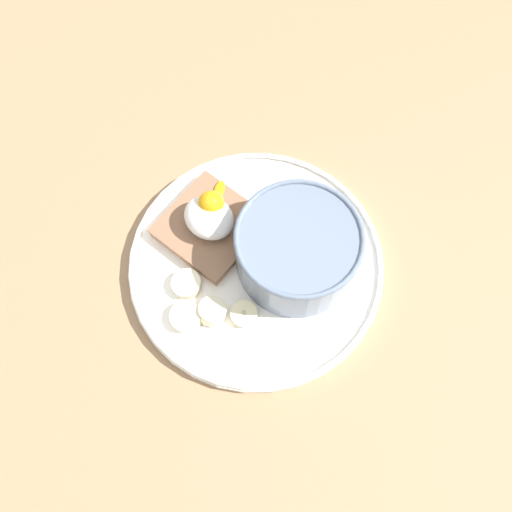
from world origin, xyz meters
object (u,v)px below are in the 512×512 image
(poached_egg, at_px, (210,214))
(oatmeal_bowl, at_px, (298,249))
(toast_slice, at_px, (211,227))
(banana_slice_left, at_px, (187,284))
(banana_slice_right, at_px, (186,317))
(banana_slice_front, at_px, (209,309))
(banana_slice_back, at_px, (244,314))

(poached_egg, bearing_deg, oatmeal_bowl, -165.25)
(oatmeal_bowl, bearing_deg, toast_slice, 16.40)
(toast_slice, height_order, banana_slice_left, toast_slice)
(oatmeal_bowl, height_order, banana_slice_right, oatmeal_bowl)
(poached_egg, relative_size, banana_slice_front, 2.24)
(banana_slice_front, distance_m, banana_slice_left, 0.04)
(toast_slice, xyz_separation_m, banana_slice_front, (-0.06, 0.08, 0.00))
(banana_slice_front, bearing_deg, banana_slice_right, 56.15)
(poached_egg, xyz_separation_m, banana_slice_right, (-0.05, 0.10, -0.03))
(banana_slice_front, xyz_separation_m, banana_slice_right, (0.01, 0.02, -0.00))
(poached_egg, bearing_deg, banana_slice_front, 128.86)
(toast_slice, bearing_deg, oatmeal_bowl, -163.60)
(banana_slice_left, relative_size, banana_slice_back, 1.05)
(poached_egg, height_order, banana_slice_back, poached_egg)
(toast_slice, bearing_deg, poached_egg, -63.92)
(oatmeal_bowl, relative_size, banana_slice_back, 3.26)
(toast_slice, relative_size, banana_slice_right, 2.13)
(banana_slice_left, relative_size, banana_slice_right, 0.93)
(oatmeal_bowl, relative_size, poached_egg, 1.74)
(toast_slice, distance_m, banana_slice_right, 0.11)
(banana_slice_right, bearing_deg, banana_slice_left, -50.09)
(poached_egg, distance_m, banana_slice_back, 0.12)
(banana_slice_front, height_order, banana_slice_right, banana_slice_front)
(oatmeal_bowl, xyz_separation_m, poached_egg, (0.10, 0.03, -0.00))
(poached_egg, distance_m, banana_slice_front, 0.10)
(banana_slice_back, bearing_deg, banana_slice_left, 10.22)
(poached_egg, distance_m, banana_slice_left, 0.08)
(banana_slice_left, bearing_deg, toast_slice, -71.04)
(banana_slice_left, bearing_deg, poached_egg, -70.75)
(toast_slice, bearing_deg, banana_slice_front, 129.26)
(toast_slice, relative_size, banana_slice_back, 2.42)
(toast_slice, xyz_separation_m, banana_slice_left, (-0.02, 0.07, -0.00))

